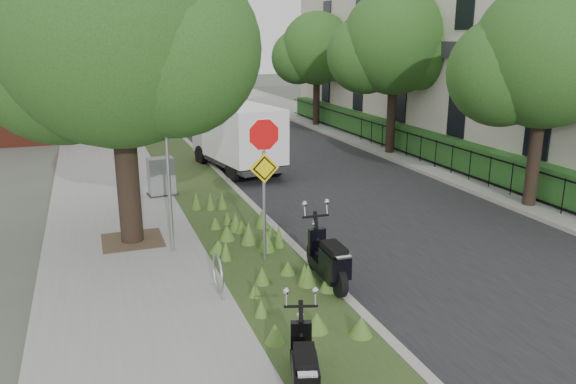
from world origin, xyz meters
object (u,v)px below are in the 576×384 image
Objects in this scene: scooter_near at (304,374)px; scooter_far at (330,265)px; box_truck at (238,135)px; utility_cabinet at (161,177)px; sign_assembly at (264,161)px.

scooter_near is 3.56m from scooter_far.
box_truck is at bearing 78.74° from scooter_near.
scooter_near is 0.83× the size of scooter_far.
scooter_far is at bearing 60.61° from scooter_near.
scooter_far is 1.67× the size of utility_cabinet.
sign_assembly is 2.55m from scooter_far.
scooter_near is at bearing -87.62° from utility_cabinet.
scooter_near is at bearing -101.33° from sign_assembly.
box_truck is (2.66, 13.35, 0.86)m from scooter_near.
sign_assembly is at bearing -101.22° from box_truck.
sign_assembly is 6.40m from utility_cabinet.
utility_cabinet is (-3.10, -2.57, -0.68)m from box_truck.
utility_cabinet is at bearing -140.33° from box_truck.
box_truck reaches higher than utility_cabinet.
box_truck is (1.70, 8.59, -0.97)m from sign_assembly.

